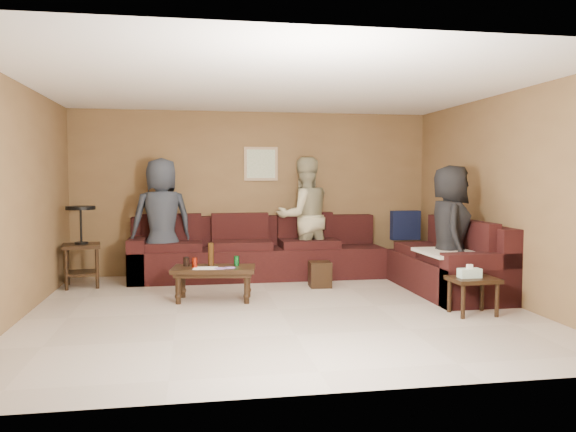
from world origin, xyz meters
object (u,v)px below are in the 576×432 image
at_px(coffee_table, 213,272).
at_px(person_right, 450,231).
at_px(end_table_left, 81,245).
at_px(side_table_right, 472,282).
at_px(sectional_sofa, 319,260).
at_px(person_left, 162,220).
at_px(waste_bin, 320,274).
at_px(person_middle, 304,217).

relative_size(coffee_table, person_right, 0.64).
distance_m(end_table_left, side_table_right, 5.06).
height_order(end_table_left, side_table_right, end_table_left).
relative_size(sectional_sofa, person_left, 2.63).
distance_m(coffee_table, end_table_left, 2.10).
xyz_separation_m(coffee_table, end_table_left, (-1.74, 1.16, 0.22)).
height_order(waste_bin, person_middle, person_middle).
xyz_separation_m(sectional_sofa, side_table_right, (1.23, -2.10, 0.03)).
bearing_deg(side_table_right, person_middle, 117.01).
distance_m(waste_bin, person_left, 2.38).
relative_size(side_table_right, person_left, 0.31).
distance_m(side_table_right, person_middle, 3.00).
distance_m(sectional_sofa, coffee_table, 1.78).
xyz_separation_m(person_middle, person_right, (1.51, -1.73, -0.08)).
bearing_deg(person_right, end_table_left, 91.14).
height_order(coffee_table, end_table_left, end_table_left).
height_order(sectional_sofa, person_right, person_right).
distance_m(waste_bin, person_right, 1.82).
bearing_deg(person_right, coffee_table, 102.96).
relative_size(coffee_table, waste_bin, 3.04).
distance_m(coffee_table, person_left, 1.61).
height_order(end_table_left, person_middle, person_middle).
bearing_deg(person_left, sectional_sofa, 152.59).
distance_m(sectional_sofa, end_table_left, 3.28).
height_order(coffee_table, person_right, person_right).
height_order(side_table_right, waste_bin, side_table_right).
bearing_deg(coffee_table, side_table_right, -23.13).
bearing_deg(person_right, waste_bin, 77.05).
xyz_separation_m(waste_bin, person_middle, (-0.05, 0.84, 0.73)).
distance_m(side_table_right, person_right, 1.03).
bearing_deg(sectional_sofa, side_table_right, -59.72).
bearing_deg(side_table_right, sectional_sofa, 120.28).
distance_m(person_middle, person_right, 2.30).
bearing_deg(waste_bin, person_left, 160.59).
bearing_deg(waste_bin, side_table_right, -54.22).
bearing_deg(coffee_table, person_left, 116.39).
bearing_deg(waste_bin, coffee_table, -157.31).
relative_size(coffee_table, person_middle, 0.58).
distance_m(side_table_right, person_left, 4.30).
distance_m(sectional_sofa, waste_bin, 0.35).
relative_size(end_table_left, waste_bin, 3.21).
relative_size(end_table_left, person_right, 0.67).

